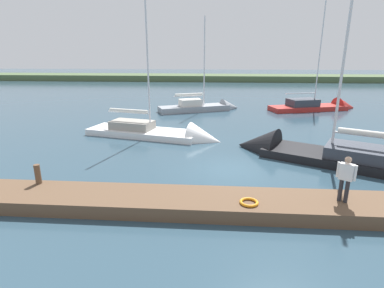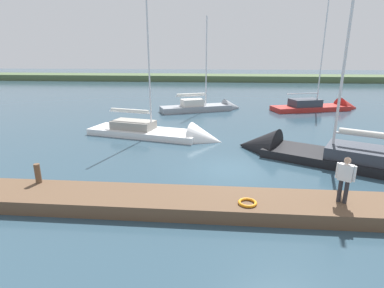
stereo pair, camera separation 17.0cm
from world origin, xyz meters
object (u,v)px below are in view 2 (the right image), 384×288
life_ring_buoy (247,203)px  sailboat_inner_slip (324,108)px  sailboat_far_right (207,108)px  person_on_dock (345,177)px  sailboat_mid_channel (309,154)px  sailboat_outer_mooring (166,136)px  mooring_post_near (38,173)px

life_ring_buoy → sailboat_inner_slip: 24.17m
sailboat_inner_slip → sailboat_far_right: size_ratio=1.18×
sailboat_far_right → person_on_dock: size_ratio=5.85×
sailboat_mid_channel → sailboat_far_right: (6.17, -14.16, -0.01)m
sailboat_outer_mooring → person_on_dock: sailboat_outer_mooring is taller
sailboat_inner_slip → person_on_dock: sailboat_inner_slip is taller
mooring_post_near → sailboat_mid_channel: sailboat_mid_channel is taller
life_ring_buoy → person_on_dock: bearing=-172.7°
sailboat_mid_channel → life_ring_buoy: bearing=87.1°
sailboat_inner_slip → sailboat_mid_channel: sailboat_mid_channel is taller
life_ring_buoy → sailboat_outer_mooring: bearing=-65.8°
sailboat_outer_mooring → sailboat_inner_slip: (-14.29, -11.90, 0.11)m
mooring_post_near → sailboat_inner_slip: (-17.98, -21.03, -0.71)m
sailboat_inner_slip → life_ring_buoy: bearing=-130.3°
life_ring_buoy → sailboat_mid_channel: size_ratio=0.05×
life_ring_buoy → sailboat_outer_mooring: 11.24m
sailboat_inner_slip → sailboat_mid_channel: 16.56m
sailboat_inner_slip → sailboat_far_right: 11.98m
person_on_dock → sailboat_far_right: bearing=49.7°
mooring_post_near → sailboat_outer_mooring: bearing=-112.0°
person_on_dock → sailboat_outer_mooring: bearing=73.4°
sailboat_mid_channel → person_on_dock: (0.64, 6.19, 1.25)m
mooring_post_near → sailboat_outer_mooring: size_ratio=0.07×
sailboat_outer_mooring → sailboat_far_right: 10.80m
mooring_post_near → sailboat_outer_mooring: 9.88m
life_ring_buoy → person_on_dock: size_ratio=0.39×
life_ring_buoy → person_on_dock: 3.46m
mooring_post_near → sailboat_inner_slip: bearing=-130.5°
sailboat_outer_mooring → sailboat_far_right: sailboat_outer_mooring is taller
sailboat_inner_slip → sailboat_far_right: bearing=169.9°
sailboat_far_right → person_on_dock: (-5.53, 20.35, 1.26)m
life_ring_buoy → sailboat_far_right: bearing=-83.9°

